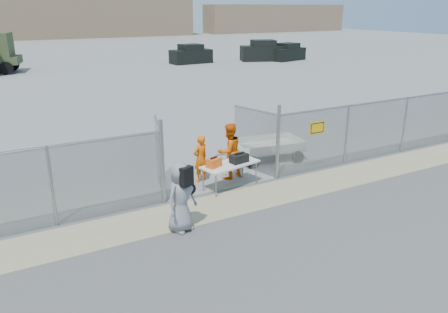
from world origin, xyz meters
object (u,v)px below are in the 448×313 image
utility_trailer (267,149)px  folding_table (230,175)px  security_worker_right (229,151)px  security_worker_left (201,159)px  visitor (181,197)px

utility_trailer → folding_table: bearing=-137.9°
security_worker_right → utility_trailer: bearing=-167.6°
utility_trailer → security_worker_left: bearing=-157.8°
security_worker_left → security_worker_right: size_ratio=0.83×
security_worker_left → visitor: (-1.88, -2.78, 0.14)m
folding_table → visitor: visitor is taller
utility_trailer → security_worker_right: bearing=-147.9°
folding_table → visitor: bearing=-155.0°
folding_table → utility_trailer: same height
security_worker_left → visitor: bearing=38.5°
folding_table → utility_trailer: 3.05m
security_worker_left → security_worker_right: (0.96, -0.18, 0.16)m
folding_table → utility_trailer: (2.54, 1.69, 0.00)m
security_worker_right → utility_trailer: 2.43m
security_worker_right → utility_trailer: security_worker_right is taller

